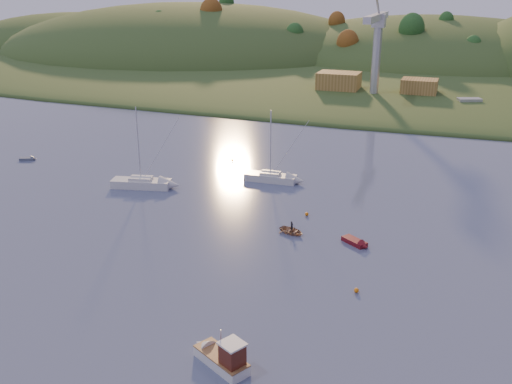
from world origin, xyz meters
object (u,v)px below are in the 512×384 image
(canoe, at_px, (292,231))
(grey_dinghy, at_px, (30,159))
(sailboat_near, at_px, (141,183))
(red_tender, at_px, (359,244))
(fishing_boat, at_px, (218,354))
(sailboat_far, at_px, (270,177))

(canoe, bearing_deg, grey_dinghy, 96.14)
(canoe, distance_m, grey_dinghy, 55.05)
(sailboat_near, relative_size, grey_dinghy, 4.05)
(sailboat_near, xyz_separation_m, red_tender, (35.55, -9.25, -0.53))
(fishing_boat, relative_size, canoe, 1.86)
(sailboat_far, height_order, grey_dinghy, sailboat_far)
(sailboat_near, distance_m, grey_dinghy, 26.90)
(sailboat_near, height_order, canoe, sailboat_near)
(sailboat_near, bearing_deg, sailboat_far, 15.45)
(canoe, bearing_deg, red_tender, -73.28)
(grey_dinghy, bearing_deg, red_tender, -35.67)
(fishing_boat, distance_m, sailboat_far, 46.75)
(canoe, height_order, grey_dinghy, grey_dinghy)
(sailboat_near, relative_size, red_tender, 3.20)
(fishing_boat, distance_m, sailboat_near, 45.87)
(canoe, bearing_deg, fishing_boat, -154.98)
(sailboat_far, distance_m, red_tender, 25.90)
(fishing_boat, height_order, canoe, fishing_boat)
(sailboat_near, bearing_deg, grey_dinghy, 154.52)
(sailboat_far, height_order, canoe, sailboat_far)
(fishing_boat, xyz_separation_m, grey_dinghy, (-54.92, 41.64, -0.65))
(fishing_boat, distance_m, canoe, 27.32)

